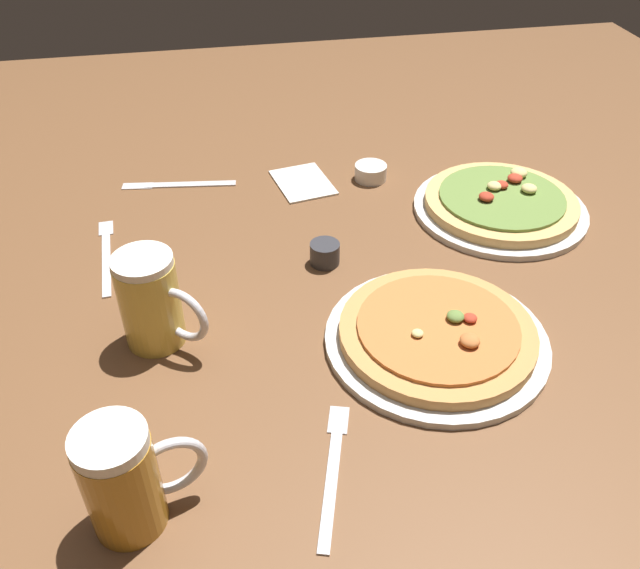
# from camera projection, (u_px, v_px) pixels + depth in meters

# --- Properties ---
(ground_plane) EXTENTS (2.40, 2.40, 0.03)m
(ground_plane) POSITION_uv_depth(u_px,v_px,m) (320.00, 302.00, 1.07)
(ground_plane) COLOR brown
(pizza_plate_near) EXTENTS (0.32, 0.32, 0.05)m
(pizza_plate_near) POSITION_uv_depth(u_px,v_px,m) (437.00, 335.00, 0.96)
(pizza_plate_near) COLOR silver
(pizza_plate_near) RESTS_ON ground_plane
(pizza_plate_far) EXTENTS (0.32, 0.32, 0.05)m
(pizza_plate_far) POSITION_uv_depth(u_px,v_px,m) (501.00, 204.00, 1.24)
(pizza_plate_far) COLOR silver
(pizza_plate_far) RESTS_ON ground_plane
(beer_mug_dark) EXTENTS (0.12, 0.11, 0.15)m
(beer_mug_dark) POSITION_uv_depth(u_px,v_px,m) (152.00, 301.00, 0.93)
(beer_mug_dark) COLOR gold
(beer_mug_dark) RESTS_ON ground_plane
(beer_mug_amber) EXTENTS (0.13, 0.08, 0.14)m
(beer_mug_amber) POSITION_uv_depth(u_px,v_px,m) (125.00, 479.00, 0.70)
(beer_mug_amber) COLOR #B27A23
(beer_mug_amber) RESTS_ON ground_plane
(ramekin_sauce) EXTENTS (0.05, 0.05, 0.04)m
(ramekin_sauce) POSITION_uv_depth(u_px,v_px,m) (325.00, 253.00, 1.11)
(ramekin_sauce) COLOR #333338
(ramekin_sauce) RESTS_ON ground_plane
(ramekin_butter) EXTENTS (0.06, 0.06, 0.03)m
(ramekin_butter) POSITION_uv_depth(u_px,v_px,m) (371.00, 172.00, 1.34)
(ramekin_butter) COLOR silver
(ramekin_butter) RESTS_ON ground_plane
(napkin_folded) EXTENTS (0.12, 0.15, 0.01)m
(napkin_folded) POSITION_uv_depth(u_px,v_px,m) (303.00, 182.00, 1.33)
(napkin_folded) COLOR silver
(napkin_folded) RESTS_ON ground_plane
(fork_left) EXTENTS (0.03, 0.23, 0.01)m
(fork_left) POSITION_uv_depth(u_px,v_px,m) (106.00, 254.00, 1.14)
(fork_left) COLOR silver
(fork_left) RESTS_ON ground_plane
(knife_right) EXTENTS (0.23, 0.05, 0.01)m
(knife_right) POSITION_uv_depth(u_px,v_px,m) (178.00, 184.00, 1.33)
(knife_right) COLOR silver
(knife_right) RESTS_ON ground_plane
(fork_spare) EXTENTS (0.08, 0.20, 0.01)m
(fork_spare) POSITION_uv_depth(u_px,v_px,m) (333.00, 468.00, 0.79)
(fork_spare) COLOR silver
(fork_spare) RESTS_ON ground_plane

